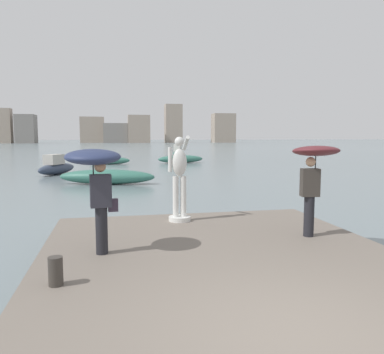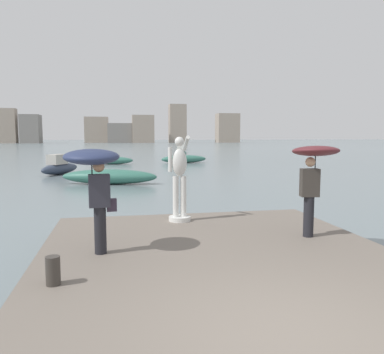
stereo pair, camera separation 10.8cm
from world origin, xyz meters
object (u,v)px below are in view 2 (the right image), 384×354
object	(u,v)px
boat_near	(184,159)
boat_leftward	(109,177)
boat_mid	(59,167)
boat_far	(113,161)
onlooker_right	(314,165)
onlooker_left	(94,171)
mooring_bollard	(53,271)
boat_rightward	(181,152)
statue_white_figure	(179,181)

from	to	relation	value
boat_near	boat_leftward	xyz separation A→B (m)	(-6.64, -15.08, 0.02)
boat_mid	boat_far	size ratio (longest dim) A/B	1.04
boat_leftward	onlooker_right	bearing A→B (deg)	-71.50
boat_leftward	onlooker_left	bearing A→B (deg)	-90.11
mooring_bollard	boat_rightward	size ratio (longest dim) A/B	0.11
boat_leftward	mooring_bollard	bearing A→B (deg)	-92.11
boat_near	boat_far	distance (m)	6.61
statue_white_figure	mooring_bollard	bearing A→B (deg)	-122.57
onlooker_left	boat_rightward	bearing A→B (deg)	78.38
mooring_bollard	boat_near	size ratio (longest dim) A/B	0.10
boat_far	boat_rightward	distance (m)	14.87
statue_white_figure	onlooker_left	bearing A→B (deg)	-128.66
onlooker_right	boat_rightward	xyz separation A→B (m)	(3.87, 40.55, -1.44)
onlooker_right	boat_mid	size ratio (longest dim) A/B	0.51
statue_white_figure	boat_leftward	size ratio (longest dim) A/B	0.41
boat_far	onlooker_right	bearing A→B (deg)	-80.98
onlooker_left	boat_near	xyz separation A→B (m)	(6.67, 29.00, -1.58)
onlooker_left	statue_white_figure	bearing A→B (deg)	51.34
boat_near	boat_leftward	bearing A→B (deg)	-113.78
boat_mid	boat_rightward	distance (m)	24.00
mooring_bollard	boat_leftward	xyz separation A→B (m)	(0.57, 15.39, -0.22)
onlooker_left	onlooker_right	bearing A→B (deg)	4.88
onlooker_right	boat_near	size ratio (longest dim) A/B	0.45
boat_leftward	boat_rightward	distance (m)	28.29
statue_white_figure	boat_near	xyz separation A→B (m)	(4.69, 26.53, -1.07)
onlooker_right	boat_leftward	size ratio (longest dim) A/B	0.38
statue_white_figure	boat_mid	xyz separation A→B (m)	(-5.32, 17.55, -0.95)
statue_white_figure	onlooker_right	distance (m)	3.35
onlooker_right	boat_mid	world-z (taller)	onlooker_right
mooring_bollard	boat_far	world-z (taller)	mooring_bollard
onlooker_left	onlooker_right	world-z (taller)	onlooker_right
statue_white_figure	boat_near	world-z (taller)	statue_white_figure
boat_mid	statue_white_figure	bearing A→B (deg)	-73.14
boat_mid	boat_leftward	distance (m)	6.97
onlooker_left	onlooker_right	xyz separation A→B (m)	(4.55, 0.39, -0.00)
boat_near	boat_rightward	world-z (taller)	boat_rightward
boat_mid	boat_near	bearing A→B (deg)	41.88
statue_white_figure	boat_rightward	distance (m)	39.01
onlooker_left	boat_mid	bearing A→B (deg)	99.48
boat_rightward	onlooker_right	bearing A→B (deg)	-95.45
statue_white_figure	mooring_bollard	world-z (taller)	statue_white_figure
mooring_bollard	boat_rightward	xyz separation A→B (m)	(8.96, 42.41, -0.11)
onlooker_left	boat_near	size ratio (longest dim) A/B	0.44
onlooker_right	boat_far	size ratio (longest dim) A/B	0.53
boat_near	boat_mid	world-z (taller)	boat_mid
onlooker_left	boat_mid	size ratio (longest dim) A/B	0.50
boat_mid	boat_far	distance (m)	9.26
statue_white_figure	mooring_bollard	size ratio (longest dim) A/B	5.11
onlooker_right	boat_near	bearing A→B (deg)	85.77
mooring_bollard	boat_mid	size ratio (longest dim) A/B	0.11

